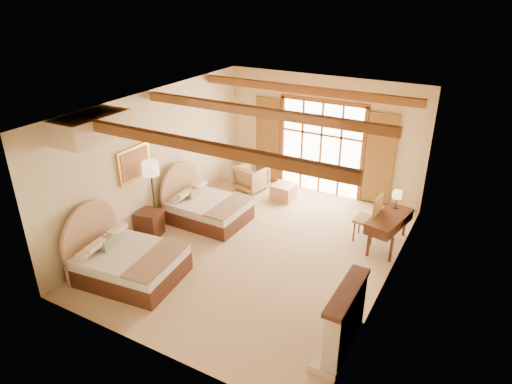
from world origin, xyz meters
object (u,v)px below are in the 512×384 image
Objects in this scene: desk at (388,230)px; bed_near at (125,259)px; bed_far at (204,206)px; armchair at (251,178)px; nightstand at (149,223)px.

bed_near is at bearing -128.45° from desk.
armchair is (0.13, 2.12, -0.01)m from bed_far.
bed_near reaches higher than armchair.
nightstand is at bearing -117.77° from bed_far.
armchair is at bearing 65.51° from nightstand.
armchair reaches higher than nightstand.
bed_near is at bearing -89.79° from bed_far.
bed_near reaches higher than desk.
nightstand is at bearing 88.40° from armchair.
bed_far is 2.97× the size of nightstand.
nightstand is 0.43× the size of desk.
bed_far is at bearing 50.51° from nightstand.
bed_near is 1.47× the size of desk.
bed_near reaches higher than nightstand.
desk reaches higher than armchair.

